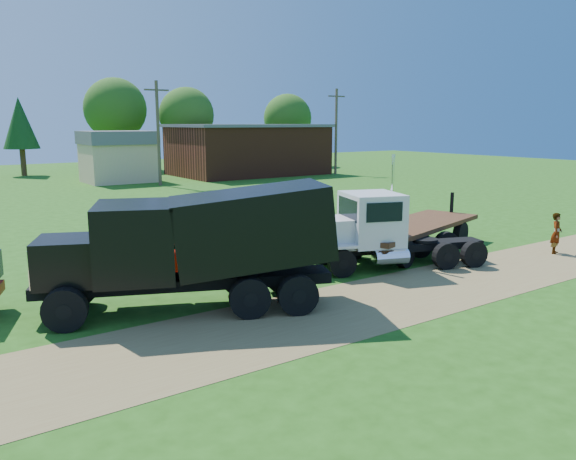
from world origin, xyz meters
TOP-DOWN VIEW (x-y plane):
  - ground at (0.00, 0.00)m, footprint 140.00×140.00m
  - dirt_track at (0.00, 0.00)m, footprint 120.00×4.20m
  - white_semi_tractor at (1.48, 3.12)m, footprint 7.11×4.32m
  - black_dump_truck at (-6.02, 2.48)m, footprint 8.52×5.47m
  - orange_pickup at (-5.20, 6.56)m, footprint 6.72×4.87m
  - flatbed_trailer at (4.72, 4.20)m, footprint 8.77×4.73m
  - spectator_a at (9.40, 0.45)m, footprint 0.74×0.63m
  - spectator_b at (-1.46, 8.11)m, footprint 1.00×0.81m
  - brick_building at (18.00, 40.00)m, footprint 15.40×10.40m
  - tan_shed at (4.00, 40.00)m, footprint 6.20×5.40m
  - utility_poles at (6.00, 35.00)m, footprint 42.20×0.28m
  - tree_row at (3.39, 50.47)m, footprint 56.72×14.57m

SIDE VIEW (x-z plane):
  - ground at x=0.00m, z-range 0.00..0.00m
  - dirt_track at x=0.00m, z-range 0.00..0.01m
  - orange_pickup at x=-5.20m, z-range 0.00..1.70m
  - spectator_a at x=9.40m, z-range 0.00..1.73m
  - flatbed_trailer at x=4.72m, z-range -0.15..2.00m
  - spectator_b at x=-1.46m, z-range 0.00..1.97m
  - white_semi_tractor at x=1.48m, z-range -0.67..3.56m
  - black_dump_truck at x=-6.02m, z-range 0.18..3.86m
  - tan_shed at x=4.00m, z-range 0.07..4.77m
  - brick_building at x=18.00m, z-range 0.01..5.31m
  - utility_poles at x=6.00m, z-range 0.21..9.21m
  - tree_row at x=3.39m, z-range 1.01..12.22m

